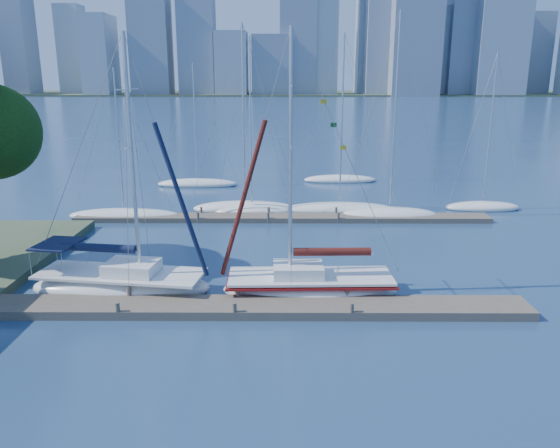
{
  "coord_description": "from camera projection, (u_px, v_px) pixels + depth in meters",
  "views": [
    {
      "loc": [
        2.08,
        -22.39,
        10.11
      ],
      "look_at": [
        1.92,
        4.0,
        2.96
      ],
      "focal_mm": 35.0,
      "sensor_mm": 36.0,
      "label": 1
    }
  ],
  "objects": [
    {
      "name": "bg_boat_6",
      "position": [
        197.0,
        183.0,
        52.07
      ],
      "size": [
        7.84,
        3.17,
        11.69
      ],
      "rotation": [
        0.0,
        0.0,
        -0.14
      ],
      "color": "silver",
      "rests_on": "ground"
    },
    {
      "name": "bg_boat_7",
      "position": [
        340.0,
        179.0,
        54.17
      ],
      "size": [
        7.41,
        4.67,
        13.51
      ],
      "rotation": [
        0.0,
        0.0,
        -0.4
      ],
      "color": "silver",
      "rests_on": "ground"
    },
    {
      "name": "bg_boat_2",
      "position": [
        252.0,
        210.0,
        41.51
      ],
      "size": [
        6.15,
        3.72,
        13.19
      ],
      "rotation": [
        0.0,
        0.0,
        -0.32
      ],
      "color": "silver",
      "rests_on": "ground"
    },
    {
      "name": "bg_boat_0",
      "position": [
        125.0,
        215.0,
        40.2
      ],
      "size": [
        8.47,
        4.68,
        11.07
      ],
      "rotation": [
        0.0,
        0.0,
        -0.33
      ],
      "color": "silver",
      "rests_on": "ground"
    },
    {
      "name": "bg_boat_1",
      "position": [
        245.0,
        208.0,
        42.19
      ],
      "size": [
        8.09,
        2.53,
        14.22
      ],
      "rotation": [
        0.0,
        0.0,
        0.01
      ],
      "color": "silver",
      "rests_on": "ground"
    },
    {
      "name": "bg_boat_5",
      "position": [
        483.0,
        206.0,
        42.81
      ],
      "size": [
        6.09,
        3.06,
        12.17
      ],
      "rotation": [
        0.0,
        0.0,
        0.2
      ],
      "color": "silver",
      "rests_on": "ground"
    },
    {
      "name": "far_dock",
      "position": [
        282.0,
        218.0,
        39.65
      ],
      "size": [
        30.0,
        1.8,
        0.36
      ],
      "primitive_type": "cube",
      "color": "#4E4339",
      "rests_on": "ground"
    },
    {
      "name": "bg_boat_3",
      "position": [
        339.0,
        209.0,
        42.05
      ],
      "size": [
        8.85,
        4.42,
        13.48
      ],
      "rotation": [
        0.0,
        0.0,
        -0.27
      ],
      "color": "silver",
      "rests_on": "ground"
    },
    {
      "name": "near_dock",
      "position": [
        236.0,
        307.0,
        24.21
      ],
      "size": [
        26.0,
        2.0,
        0.4
      ],
      "primitive_type": "cube",
      "color": "#4E4339",
      "rests_on": "ground"
    },
    {
      "name": "ground",
      "position": [
        236.0,
        312.0,
        24.27
      ],
      "size": [
        700.0,
        700.0,
        0.0
      ],
      "primitive_type": "plane",
      "color": "navy",
      "rests_on": "ground"
    },
    {
      "name": "bg_boat_4",
      "position": [
        390.0,
        214.0,
        40.24
      ],
      "size": [
        7.49,
        3.84,
        14.83
      ],
      "rotation": [
        0.0,
        0.0,
        -0.21
      ],
      "color": "silver",
      "rests_on": "ground"
    },
    {
      "name": "sailboat_maroon",
      "position": [
        310.0,
        275.0,
        25.91
      ],
      "size": [
        8.43,
        2.95,
        12.78
      ],
      "rotation": [
        0.0,
        0.0,
        0.03
      ],
      "color": "silver",
      "rests_on": "ground"
    },
    {
      "name": "sailboat_navy",
      "position": [
        120.0,
        274.0,
        26.21
      ],
      "size": [
        8.9,
        4.0,
        12.6
      ],
      "rotation": [
        0.0,
        0.0,
        -0.14
      ],
      "color": "silver",
      "rests_on": "ground"
    },
    {
      "name": "skyline",
      "position": [
        316.0,
        31.0,
        295.49
      ],
      "size": [
        502.82,
        51.31,
        106.25
      ],
      "color": "gray",
      "rests_on": "ground"
    },
    {
      "name": "far_shore",
      "position": [
        280.0,
        94.0,
        333.14
      ],
      "size": [
        800.0,
        100.0,
        1.5
      ],
      "primitive_type": "cube",
      "color": "#38472D",
      "rests_on": "ground"
    }
  ]
}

